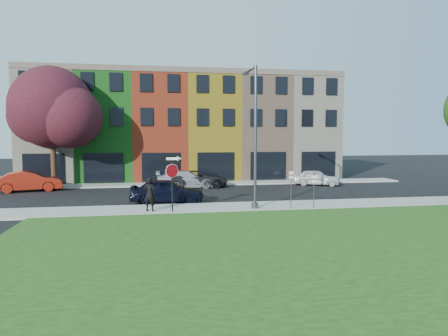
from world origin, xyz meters
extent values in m
plane|color=black|center=(0.00, 0.00, 0.00)|extent=(120.00, 120.00, 0.00)
cube|color=gray|center=(2.00, 3.00, 0.06)|extent=(40.00, 3.00, 0.12)
cube|color=gray|center=(-3.00, 15.00, 0.06)|extent=(40.00, 2.40, 0.12)
cube|color=#BAB49A|center=(-15.00, 21.20, 5.00)|extent=(5.00, 10.00, 10.00)
cube|color=#227C21|center=(-10.00, 21.20, 5.00)|extent=(5.00, 10.00, 10.00)
cube|color=#BF3B1F|center=(-5.00, 21.20, 5.00)|extent=(5.00, 10.00, 10.00)
cube|color=gold|center=(0.00, 21.20, 5.00)|extent=(5.00, 10.00, 10.00)
cube|color=#8D6E5B|center=(5.00, 21.20, 5.00)|extent=(5.00, 10.00, 10.00)
cube|color=#BDB5A0|center=(10.00, 21.20, 5.00)|extent=(5.00, 10.00, 10.00)
cube|color=black|center=(-2.50, 16.14, 1.50)|extent=(30.00, 0.12, 2.60)
cylinder|color=black|center=(-4.51, 1.91, 1.64)|extent=(0.08, 0.08, 3.05)
cylinder|color=white|center=(-4.51, 1.89, 2.41)|extent=(0.81, 0.08, 0.81)
cylinder|color=maroon|center=(-4.51, 1.87, 2.41)|extent=(0.77, 0.06, 0.77)
cube|color=black|center=(-4.51, 1.89, 3.08)|extent=(1.05, 0.10, 0.34)
cube|color=white|center=(-4.51, 1.86, 3.08)|extent=(0.66, 0.06, 0.14)
imported|color=black|center=(-5.75, 2.32, 1.07)|extent=(0.99, 0.91, 1.91)
imported|color=black|center=(-4.71, 5.52, 0.80)|extent=(2.61, 4.97, 1.59)
imported|color=maroon|center=(-15.18, 12.71, 0.80)|extent=(3.85, 5.59, 1.59)
imported|color=#ACACB1|center=(-2.99, 12.82, 0.72)|extent=(2.15, 5.00, 1.43)
imported|color=black|center=(-1.99, 13.01, 0.71)|extent=(2.41, 5.12, 1.41)
imported|color=silver|center=(8.38, 12.67, 0.68)|extent=(4.28, 5.08, 1.36)
cylinder|color=#444649|center=(0.30, 2.24, 4.23)|extent=(0.18, 0.18, 8.22)
cylinder|color=#444649|center=(0.30, 2.24, 0.27)|extent=(0.40, 0.40, 0.30)
cylinder|color=#444649|center=(0.24, 3.24, 8.24)|extent=(0.23, 2.00, 0.12)
cube|color=#444649|center=(0.18, 4.34, 8.19)|extent=(0.28, 0.56, 0.16)
cylinder|color=#444649|center=(2.37, 1.90, 1.25)|extent=(0.05, 0.05, 2.26)
cube|color=white|center=(2.37, 1.87, 2.06)|extent=(0.31, 0.11, 0.42)
cube|color=maroon|center=(2.37, 1.85, 2.06)|extent=(0.31, 0.10, 0.06)
cylinder|color=#444649|center=(3.79, 1.90, 1.09)|extent=(0.05, 0.05, 1.95)
cube|color=white|center=(3.79, 1.87, 1.80)|extent=(0.32, 0.05, 0.42)
cube|color=maroon|center=(3.79, 1.85, 1.80)|extent=(0.32, 0.04, 0.06)
cylinder|color=black|center=(-13.77, 14.48, 2.23)|extent=(0.44, 0.44, 4.21)
sphere|color=black|center=(-13.77, 14.48, 6.65)|extent=(6.63, 6.63, 6.63)
sphere|color=black|center=(-12.11, 13.49, 5.82)|extent=(4.97, 4.97, 4.97)
sphere|color=black|center=(-15.26, 15.64, 5.99)|extent=(4.64, 4.64, 4.64)
sphere|color=black|center=(-13.44, 15.15, 7.81)|extent=(3.98, 3.98, 3.98)
camera|label=1|loc=(-5.26, -20.20, 4.37)|focal=32.00mm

